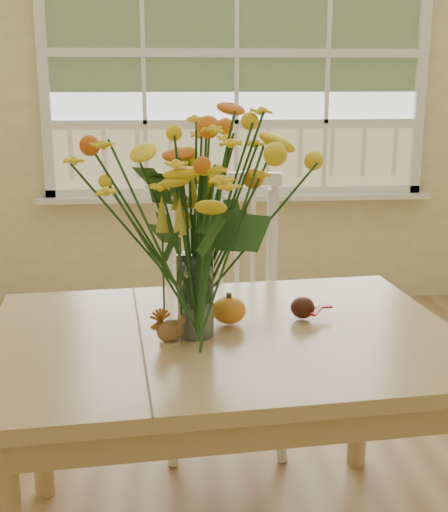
{
  "coord_description": "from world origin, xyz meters",
  "views": [
    {
      "loc": [
        -0.41,
        -1.98,
        1.41
      ],
      "look_at": [
        -0.27,
        -0.14,
        0.93
      ],
      "focal_mm": 48.0,
      "sensor_mm": 36.0,
      "label": 1
    }
  ],
  "objects": [
    {
      "name": "floor",
      "position": [
        0.0,
        0.0,
        -0.01
      ],
      "size": [
        4.0,
        4.5,
        0.01
      ],
      "primitive_type": "cube",
      "color": "#966D48",
      "rests_on": "ground"
    },
    {
      "name": "wall_back",
      "position": [
        0.0,
        2.25,
        1.35
      ],
      "size": [
        4.0,
        0.02,
        2.7
      ],
      "primitive_type": "cube",
      "color": "beige",
      "rests_on": "floor"
    },
    {
      "name": "window",
      "position": [
        0.0,
        2.21,
        1.53
      ],
      "size": [
        2.42,
        0.12,
        1.74
      ],
      "color": "silver",
      "rests_on": "wall_back"
    },
    {
      "name": "dining_table",
      "position": [
        -0.27,
        -0.16,
        0.62
      ],
      "size": [
        1.4,
        1.06,
        0.71
      ],
      "rotation": [
        0.0,
        0.0,
        0.09
      ],
      "color": "tan",
      "rests_on": "floor"
    },
    {
      "name": "windsor_chair",
      "position": [
        -0.21,
        0.59,
        0.57
      ],
      "size": [
        0.48,
        0.46,
        1.02
      ],
      "rotation": [
        0.0,
        0.0,
        -0.01
      ],
      "color": "white",
      "rests_on": "floor"
    },
    {
      "name": "flower_vase",
      "position": [
        -0.35,
        -0.17,
        1.05
      ],
      "size": [
        0.48,
        0.48,
        0.58
      ],
      "color": "white",
      "rests_on": "dining_table"
    },
    {
      "name": "pumpkin",
      "position": [
        -0.25,
        -0.09,
        0.75
      ],
      "size": [
        0.1,
        0.1,
        0.08
      ],
      "primitive_type": "ellipsoid",
      "color": "orange",
      "rests_on": "dining_table"
    },
    {
      "name": "turkey_figurine",
      "position": [
        -0.42,
        -0.23,
        0.75
      ],
      "size": [
        0.09,
        0.08,
        0.1
      ],
      "rotation": [
        0.0,
        0.0,
        0.36
      ],
      "color": "#CCB78C",
      "rests_on": "dining_table"
    },
    {
      "name": "dark_gourd",
      "position": [
        -0.02,
        -0.06,
        0.74
      ],
      "size": [
        0.13,
        0.11,
        0.06
      ],
      "color": "#38160F",
      "rests_on": "dining_table"
    }
  ]
}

